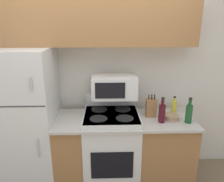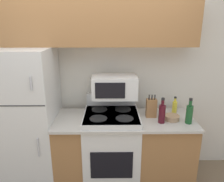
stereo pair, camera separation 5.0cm
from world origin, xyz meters
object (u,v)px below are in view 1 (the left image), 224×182
object	(u,v)px
stove	(111,147)
bottle_wine_red	(162,113)
microwave	(114,87)
bottle_cooking_spray	(174,106)
refrigerator	(27,120)
bowl	(172,117)
knife_block	(151,108)
bottle_wine_green	(189,113)

from	to	relation	value
stove	bottle_wine_red	xyz separation A→B (m)	(0.57, -0.12, 0.52)
stove	bottle_wine_red	world-z (taller)	bottle_wine_red
microwave	bottle_wine_red	xyz separation A→B (m)	(0.53, -0.26, -0.24)
stove	bottle_cooking_spray	xyz separation A→B (m)	(0.79, 0.14, 0.48)
refrigerator	bowl	size ratio (longest dim) A/B	9.66
microwave	knife_block	distance (m)	0.51
bottle_wine_green	bottle_cooking_spray	bearing A→B (deg)	106.52
knife_block	bowl	world-z (taller)	knife_block
stove	microwave	world-z (taller)	microwave
refrigerator	bottle_cooking_spray	distance (m)	1.82
bottle_wine_green	refrigerator	bearing A→B (deg)	174.30
knife_block	bottle_wine_red	size ratio (longest dim) A/B	0.94
refrigerator	bowl	xyz separation A→B (m)	(1.73, -0.10, 0.06)
microwave	bottle_cooking_spray	world-z (taller)	microwave
stove	microwave	distance (m)	0.77
knife_block	bottle_cooking_spray	bearing A→B (deg)	17.30
bottle_wine_green	bottle_wine_red	size ratio (longest dim) A/B	1.00
bottle_wine_green	bottle_wine_red	bearing A→B (deg)	176.64
bowl	bottle_cooking_spray	xyz separation A→B (m)	(0.08, 0.19, 0.06)
stove	bowl	xyz separation A→B (m)	(0.71, -0.05, 0.43)
bottle_cooking_spray	bottle_wine_green	xyz separation A→B (m)	(0.08, -0.28, 0.03)
refrigerator	microwave	distance (m)	1.13
bowl	bottle_wine_green	xyz separation A→B (m)	(0.16, -0.09, 0.09)
microwave	bowl	bearing A→B (deg)	-15.42
refrigerator	bottle_wine_green	world-z (taller)	refrigerator
bowl	microwave	bearing A→B (deg)	164.58
refrigerator	bottle_wine_red	bearing A→B (deg)	-6.14
stove	knife_block	distance (m)	0.71
refrigerator	stove	xyz separation A→B (m)	(1.02, -0.05, -0.37)
microwave	refrigerator	bearing A→B (deg)	-175.35
refrigerator	bottle_wine_green	bearing A→B (deg)	-5.70
stove	bowl	bearing A→B (deg)	-3.99
bottle_cooking_spray	bottle_wine_red	bearing A→B (deg)	-129.91
refrigerator	microwave	bearing A→B (deg)	4.65
stove	bottle_wine_red	size ratio (longest dim) A/B	3.68
stove	bottle_cooking_spray	world-z (taller)	bottle_cooking_spray
stove	knife_block	bearing A→B (deg)	5.49
stove	bottle_wine_green	distance (m)	1.03
stove	bottle_cooking_spray	distance (m)	0.94
bottle_cooking_spray	microwave	bearing A→B (deg)	-179.46
bottle_wine_red	knife_block	bearing A→B (deg)	118.58
bowl	bottle_cooking_spray	world-z (taller)	bottle_cooking_spray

